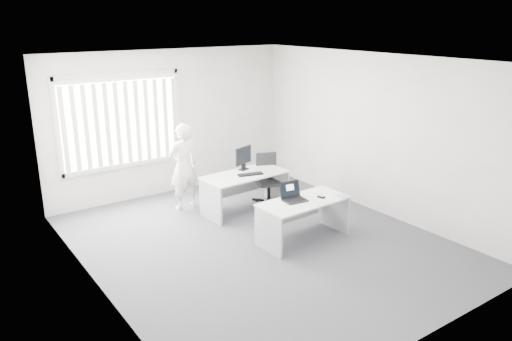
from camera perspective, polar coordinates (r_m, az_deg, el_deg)
ground at (r=7.88m, az=0.48°, el=-8.20°), size 6.00×6.00×0.00m
wall_back at (r=9.91m, az=-9.72°, el=5.44°), size 5.00×0.02×2.80m
wall_front at (r=5.38m, az=19.59°, el=-5.46°), size 5.00×0.02×2.80m
wall_left at (r=6.33m, az=-18.22°, el=-1.93°), size 0.02×6.00×2.80m
wall_right at (r=9.03m, az=13.52°, el=4.07°), size 0.02×6.00×2.80m
ceiling at (r=7.14m, az=0.53°, el=12.54°), size 5.00×6.00×0.02m
window at (r=9.47m, az=-15.13°, el=5.47°), size 2.32×0.06×1.76m
blinds at (r=9.42m, az=-14.98°, el=5.23°), size 2.20×0.10×1.50m
desk_near at (r=7.82m, az=5.45°, el=-4.67°), size 1.47×0.74×0.66m
desk_far at (r=8.94m, az=-1.25°, el=-1.57°), size 1.57×0.80×0.70m
office_chair at (r=9.40m, az=1.39°, el=-1.97°), size 0.68×0.68×0.94m
person at (r=9.07m, az=-8.27°, el=0.44°), size 0.60×0.41×1.59m
laptop at (r=7.67m, az=4.50°, el=-2.54°), size 0.39×0.35×0.28m
paper_sheet at (r=7.88m, az=7.91°, el=-3.15°), size 0.38×0.34×0.00m
mouse at (r=7.88m, az=7.47°, el=-2.94°), size 0.09×0.12×0.05m
booklet at (r=8.00m, az=9.87°, el=-2.90°), size 0.15×0.21×0.01m
keyboard at (r=8.82m, az=-0.65°, el=-0.43°), size 0.48×0.25×0.02m
monitor at (r=9.07m, az=-1.45°, el=1.41°), size 0.45×0.26×0.43m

